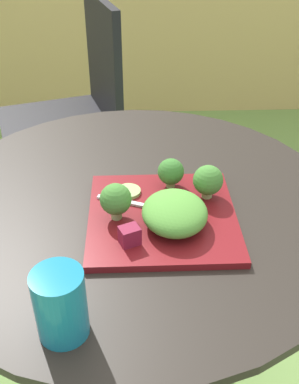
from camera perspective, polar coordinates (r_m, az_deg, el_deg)
name	(u,v)px	position (r m, az deg, el deg)	size (l,w,h in m)	color
patio_table	(138,292)	(1.11, -1.42, -12.25)	(0.85, 0.85, 0.72)	#28231E
patio_chair	(79,100)	(1.86, -8.69, 11.16)	(0.55, 0.55, 0.90)	black
salad_plate	(164,217)	(0.87, 1.77, -3.09)	(0.28, 0.28, 0.01)	maroon
drinking_glass	(63,307)	(0.67, -10.67, -13.87)	(0.07, 0.07, 0.11)	teal
fork	(143,205)	(0.89, -0.77, -1.65)	(0.15, 0.07, 0.00)	silver
lettuce_mound	(176,213)	(0.83, 3.33, -2.55)	(0.12, 0.13, 0.05)	#519338
broccoli_floret_0	(117,200)	(0.84, -4.02, -0.95)	(0.06, 0.06, 0.07)	#99B770
broccoli_floret_1	(209,180)	(0.90, 7.43, 1.42)	(0.06, 0.06, 0.07)	#99B770
broccoli_floret_2	(172,172)	(0.93, 2.82, 2.50)	(0.05, 0.05, 0.06)	#99B770
cucumber_slice_0	(130,191)	(0.93, -2.48, 0.12)	(0.05, 0.05, 0.01)	#8EB766
beet_chunk_0	(131,235)	(0.79, -2.28, -5.40)	(0.03, 0.03, 0.03)	maroon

